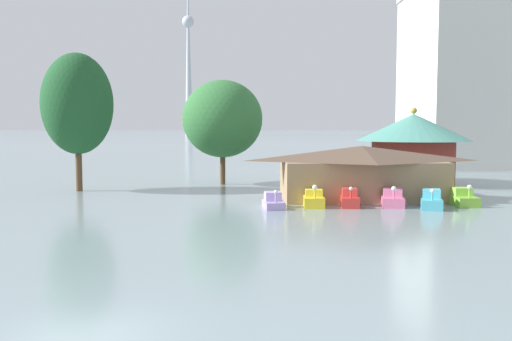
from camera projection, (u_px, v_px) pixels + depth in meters
The scene contains 13 objects.
ground_plane at pixel (85, 338), 16.03m from camera, with size 2000.00×2000.00×0.00m, color gray.
pedal_boat_lavender at pixel (273, 202), 41.73m from camera, with size 1.67×2.86×1.52m.
pedal_boat_yellow at pixel (314, 200), 42.33m from camera, with size 1.76×2.63×1.83m.
pedal_boat_red at pixel (350, 199), 42.48m from camera, with size 1.69×2.88×1.67m.
pedal_boat_pink at pixel (393, 199), 42.44m from camera, with size 2.13×2.71×1.71m.
pedal_boat_cyan at pixel (431, 201), 41.49m from camera, with size 2.34×3.28×1.63m.
pedal_boat_lime at pixel (463, 198), 43.04m from camera, with size 1.70×2.97×1.78m.
boathouse at pixel (361, 171), 46.86m from camera, with size 14.52×8.00×4.57m.
green_roof_pavilion at pixel (413, 143), 59.37m from camera, with size 12.28×12.28×8.30m.
shoreline_tree_tall_left at pixel (77, 104), 52.14m from camera, with size 6.74×6.74×13.22m.
shoreline_tree_mid at pixel (223, 119), 58.42m from camera, with size 8.57×8.57×11.19m.
background_building_block at pixel (483, 76), 84.96m from camera, with size 21.97×19.80×28.12m.
distant_broadcast_tower at pixel (188, 47), 394.14m from camera, with size 8.57×8.57×143.57m.
Camera 1 is at (4.49, -15.76, 6.17)m, focal length 38.34 mm.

